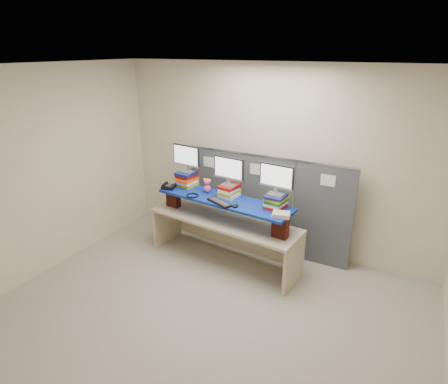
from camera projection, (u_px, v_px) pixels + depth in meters
The scene contains 18 objects.
room at pixel (204, 207), 3.94m from camera, with size 5.00×4.00×2.80m.
cubicle_partition at pixel (265, 204), 5.64m from camera, with size 2.60×0.06×1.53m.
desk at pixel (224, 228), 5.39m from camera, with size 2.31×0.89×0.68m.
brick_pier_left at pixel (173, 198), 5.72m from camera, with size 0.20×0.11×0.28m, color maroon.
brick_pier_right at pixel (280, 227), 4.78m from camera, with size 0.20×0.11×0.28m, color maroon.
blue_board at pixel (224, 200), 5.23m from camera, with size 2.00×0.50×0.04m, color navy.
book_stack_left at pixel (187, 179), 5.67m from camera, with size 0.29×0.32×0.23m.
book_stack_center at pixel (229, 191), 5.29m from camera, with size 0.27×0.32×0.16m.
book_stack_right at pixel (276, 201), 4.90m from camera, with size 0.28×0.32×0.18m.
monitor_left at pixel (186, 157), 5.54m from camera, with size 0.47×0.15×0.41m.
monitor_center at pixel (229, 170), 5.17m from camera, with size 0.47×0.15×0.41m.
monitor_right at pixel (277, 178), 4.79m from camera, with size 0.47×0.15×0.41m.
keyboard at pixel (220, 202), 5.07m from camera, with size 0.43×0.29×0.03m.
mouse at pixel (236, 206), 4.95m from camera, with size 0.06×0.11×0.04m, color black.
desk_phone at pixel (168, 186), 5.60m from camera, with size 0.21×0.20×0.08m.
headset at pixel (192, 195), 5.31m from camera, with size 0.18×0.18×0.02m, color black.
plush_toy at pixel (207, 185), 5.42m from camera, with size 0.12×0.09×0.21m.
binder_stack at pixel (281, 215), 4.67m from camera, with size 0.26×0.22×0.05m.
Camera 1 is at (1.89, -3.10, 2.97)m, focal length 30.00 mm.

